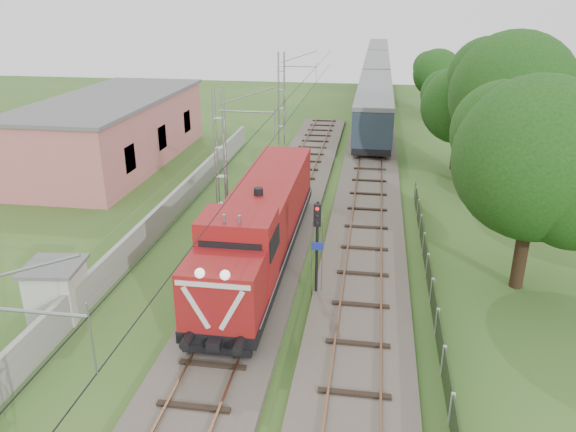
% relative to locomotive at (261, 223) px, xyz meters
% --- Properties ---
extents(ground, '(140.00, 140.00, 0.00)m').
position_rel_locomotive_xyz_m(ground, '(0.00, -8.10, -2.22)').
color(ground, '#2C531F').
rests_on(ground, ground).
extents(track_main, '(4.20, 70.00, 0.45)m').
position_rel_locomotive_xyz_m(track_main, '(0.00, -1.10, -2.03)').
color(track_main, '#6B6054').
rests_on(track_main, ground).
extents(track_side, '(4.20, 80.00, 0.45)m').
position_rel_locomotive_xyz_m(track_side, '(5.00, 11.90, -2.03)').
color(track_side, '#6B6054').
rests_on(track_side, ground).
extents(catenary, '(3.31, 70.00, 8.00)m').
position_rel_locomotive_xyz_m(catenary, '(-2.95, 3.90, 1.83)').
color(catenary, gray).
rests_on(catenary, ground).
extents(boundary_wall, '(0.25, 40.00, 1.50)m').
position_rel_locomotive_xyz_m(boundary_wall, '(-6.50, 3.90, -1.47)').
color(boundary_wall, '#9E9E99').
rests_on(boundary_wall, ground).
extents(station_building, '(8.40, 20.40, 5.22)m').
position_rel_locomotive_xyz_m(station_building, '(-15.00, 15.90, 0.41)').
color(station_building, '#C36B69').
rests_on(station_building, ground).
extents(fence, '(0.12, 32.00, 1.20)m').
position_rel_locomotive_xyz_m(fence, '(8.00, -5.10, -1.62)').
color(fence, black).
rests_on(fence, ground).
extents(locomotive, '(2.96, 16.90, 4.29)m').
position_rel_locomotive_xyz_m(locomotive, '(0.00, 0.00, 0.00)').
color(locomotive, black).
rests_on(locomotive, ground).
extents(coach_rake, '(3.27, 72.82, 3.78)m').
position_rel_locomotive_xyz_m(coach_rake, '(5.00, 55.07, 0.46)').
color(coach_rake, black).
rests_on(coach_rake, ground).
extents(signal_post, '(0.50, 0.39, 4.49)m').
position_rel_locomotive_xyz_m(signal_post, '(3.02, -2.91, 0.87)').
color(signal_post, black).
rests_on(signal_post, ground).
extents(relay_hut, '(2.50, 2.50, 2.31)m').
position_rel_locomotive_xyz_m(relay_hut, '(-7.40, -5.95, -1.05)').
color(relay_hut, beige).
rests_on(relay_hut, ground).
extents(tree_a, '(7.40, 7.04, 9.59)m').
position_rel_locomotive_xyz_m(tree_a, '(12.07, -0.45, 3.76)').
color(tree_a, '#332314').
rests_on(tree_a, ground).
extents(tree_b, '(8.20, 7.81, 10.63)m').
position_rel_locomotive_xyz_m(tree_b, '(13.59, 12.06, 4.41)').
color(tree_b, '#332314').
rests_on(tree_b, ground).
extents(tree_c, '(5.96, 5.68, 7.73)m').
position_rel_locomotive_xyz_m(tree_c, '(11.34, 18.31, 2.60)').
color(tree_c, '#332314').
rests_on(tree_c, ground).
extents(tree_d, '(5.51, 5.25, 7.14)m').
position_rel_locomotive_xyz_m(tree_d, '(11.65, 39.40, 2.24)').
color(tree_d, '#332314').
rests_on(tree_d, ground).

